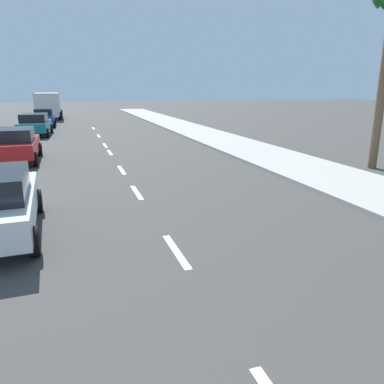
% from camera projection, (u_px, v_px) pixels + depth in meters
% --- Properties ---
extents(ground_plane, '(160.00, 160.00, 0.00)m').
position_uv_depth(ground_plane, '(115.00, 160.00, 17.99)').
color(ground_plane, '#423F3D').
extents(sidewalk_strip, '(3.60, 80.00, 0.14)m').
position_uv_depth(sidewalk_strip, '(239.00, 146.00, 22.00)').
color(sidewalk_strip, '#B2ADA3').
rests_on(sidewalk_strip, ground).
extents(lane_stripe_2, '(0.16, 1.80, 0.01)m').
position_uv_depth(lane_stripe_2, '(176.00, 251.00, 8.00)').
color(lane_stripe_2, white).
rests_on(lane_stripe_2, ground).
extents(lane_stripe_3, '(0.16, 1.80, 0.01)m').
position_uv_depth(lane_stripe_3, '(137.00, 192.00, 12.46)').
color(lane_stripe_3, white).
rests_on(lane_stripe_3, ground).
extents(lane_stripe_4, '(0.16, 1.80, 0.01)m').
position_uv_depth(lane_stripe_4, '(122.00, 170.00, 15.86)').
color(lane_stripe_4, white).
rests_on(lane_stripe_4, ground).
extents(lane_stripe_5, '(0.16, 1.80, 0.01)m').
position_uv_depth(lane_stripe_5, '(110.00, 152.00, 20.16)').
color(lane_stripe_5, white).
rests_on(lane_stripe_5, ground).
extents(lane_stripe_6, '(0.16, 1.80, 0.01)m').
position_uv_depth(lane_stripe_6, '(105.00, 145.00, 22.58)').
color(lane_stripe_6, white).
rests_on(lane_stripe_6, ground).
extents(lane_stripe_7, '(0.16, 1.80, 0.01)m').
position_uv_depth(lane_stripe_7, '(99.00, 136.00, 27.03)').
color(lane_stripe_7, white).
rests_on(lane_stripe_7, ground).
extents(lane_stripe_8, '(0.16, 1.80, 0.01)m').
position_uv_depth(lane_stripe_8, '(94.00, 128.00, 32.05)').
color(lane_stripe_8, white).
rests_on(lane_stripe_8, ground).
extents(parked_car_red, '(1.96, 4.22, 1.57)m').
position_uv_depth(parked_car_red, '(16.00, 144.00, 17.41)').
color(parked_car_red, red).
rests_on(parked_car_red, ground).
extents(parked_car_teal, '(2.28, 4.65, 1.57)m').
position_uv_depth(parked_car_teal, '(35.00, 124.00, 27.02)').
color(parked_car_teal, '#14727A').
rests_on(parked_car_teal, ground).
extents(parked_car_blue, '(1.84, 3.93, 1.57)m').
position_uv_depth(parked_car_blue, '(44.00, 117.00, 33.24)').
color(parked_car_blue, '#1E389E').
rests_on(parked_car_blue, ground).
extents(delivery_truck, '(2.76, 6.28, 2.80)m').
position_uv_depth(delivery_truck, '(48.00, 105.00, 40.81)').
color(delivery_truck, beige).
rests_on(delivery_truck, ground).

